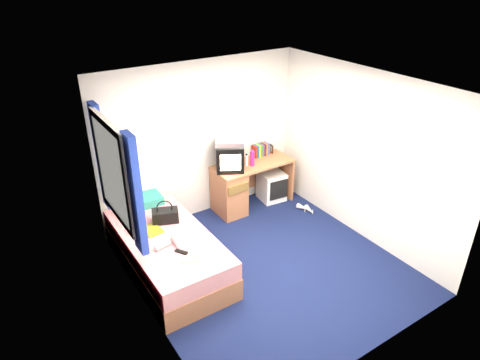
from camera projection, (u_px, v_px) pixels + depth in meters
ground at (266, 266)px, 5.65m from camera, size 3.40×3.40×0.00m
room_shell at (270, 167)px, 4.98m from camera, size 3.40×3.40×3.40m
bed at (168, 252)px, 5.48m from camera, size 1.01×2.00×0.54m
pillow at (143, 201)px, 5.99m from camera, size 0.54×0.36×0.11m
desk at (238, 187)px, 6.76m from camera, size 1.30×0.55×0.75m
storage_cube at (271, 186)px, 7.13m from camera, size 0.43×0.43×0.48m
crt_tv at (230, 157)px, 6.44m from camera, size 0.54×0.52×0.40m
vcr at (230, 142)px, 6.33m from camera, size 0.52×0.48×0.08m
book_row at (261, 150)px, 6.95m from camera, size 0.27×0.13×0.20m
picture_frame at (271, 149)px, 7.07m from camera, size 0.03×0.12×0.14m
pink_water_bottle at (252, 159)px, 6.61m from camera, size 0.09×0.09×0.23m
aerosol_can at (247, 160)px, 6.62m from camera, size 0.05×0.05×0.17m
handbag at (165, 215)px, 5.59m from camera, size 0.39×0.30×0.31m
towel at (184, 238)px, 5.22m from camera, size 0.29×0.25×0.09m
magazine at (152, 230)px, 5.44m from camera, size 0.23×0.30×0.01m
water_bottle at (162, 245)px, 5.10m from camera, size 0.21×0.11×0.07m
colour_swatch_fan at (192, 260)px, 4.89m from camera, size 0.23×0.13×0.01m
remote_control at (181, 252)px, 5.03m from camera, size 0.12×0.16×0.02m
window_assembly at (115, 174)px, 4.92m from camera, size 0.11×1.42×1.40m
white_heels at (307, 209)px, 6.86m from camera, size 0.17×0.35×0.09m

